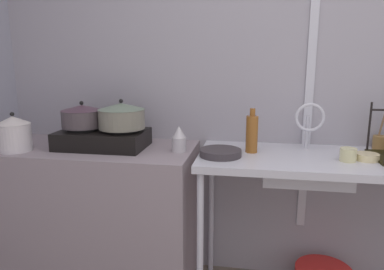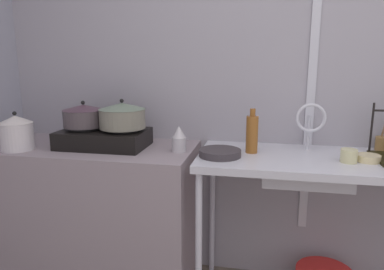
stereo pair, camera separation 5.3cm
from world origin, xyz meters
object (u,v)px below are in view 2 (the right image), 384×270
object	(u,v)px
pot_on_right_burner	(122,115)
bottle_by_sink	(252,134)
cup_by_rack	(349,156)
pot_on_left_burner	(84,116)
frying_pan	(220,153)
stove	(104,138)
faucet	(311,120)
pot_beside_stove	(16,133)
percolator	(179,139)
sink_basin	(305,169)
small_bowl_on_drainboard	(368,158)
utensil_jar	(382,143)

from	to	relation	value
pot_on_right_burner	bottle_by_sink	world-z (taller)	pot_on_right_burner
pot_on_right_burner	bottle_by_sink	distance (m)	0.76
cup_by_rack	bottle_by_sink	bearing A→B (deg)	168.61
pot_on_left_burner	frying_pan	xyz separation A→B (m)	(0.84, -0.08, -0.17)
pot_on_left_burner	stove	bearing A→B (deg)	0.00
pot_on_right_burner	cup_by_rack	bearing A→B (deg)	-2.91
pot_on_left_burner	frying_pan	world-z (taller)	pot_on_left_burner
faucet	frying_pan	bearing A→B (deg)	-157.26
bottle_by_sink	pot_beside_stove	bearing A→B (deg)	-171.57
percolator	sink_basin	world-z (taller)	percolator
cup_by_rack	stove	bearing A→B (deg)	177.35
pot_on_right_burner	stove	bearing A→B (deg)	180.00
percolator	pot_beside_stove	bearing A→B (deg)	-171.42
pot_on_right_burner	faucet	world-z (taller)	pot_on_right_burner
percolator	faucet	world-z (taller)	faucet
pot_on_right_burner	sink_basin	size ratio (longest dim) A/B	0.60
pot_beside_stove	sink_basin	size ratio (longest dim) A/B	0.50
faucet	percolator	bearing A→B (deg)	-168.59
percolator	frying_pan	distance (m)	0.26
stove	percolator	size ratio (longest dim) A/B	3.45
stove	percolator	xyz separation A→B (m)	(0.47, -0.02, 0.02)
stove	percolator	bearing A→B (deg)	-2.62
percolator	bottle_by_sink	bearing A→B (deg)	8.07
faucet	frying_pan	xyz separation A→B (m)	(-0.49, -0.21, -0.17)
percolator	sink_basin	distance (m)	0.72
pot_on_right_burner	frying_pan	world-z (taller)	pot_on_right_burner
cup_by_rack	pot_on_right_burner	bearing A→B (deg)	177.09
pot_on_right_burner	pot_beside_stove	distance (m)	0.62
pot_on_right_burner	percolator	bearing A→B (deg)	-3.55
cup_by_rack	frying_pan	bearing A→B (deg)	-178.73
faucet	small_bowl_on_drainboard	world-z (taller)	faucet
percolator	stove	bearing A→B (deg)	177.38
faucet	small_bowl_on_drainboard	distance (m)	0.36
small_bowl_on_drainboard	bottle_by_sink	world-z (taller)	bottle_by_sink
stove	pot_beside_stove	bearing A→B (deg)	-160.77
stove	faucet	distance (m)	1.22
stove	frying_pan	xyz separation A→B (m)	(0.72, -0.08, -0.04)
stove	faucet	bearing A→B (deg)	5.98
pot_on_left_burner	bottle_by_sink	distance (m)	1.01
bottle_by_sink	small_bowl_on_drainboard	bearing A→B (deg)	-6.11
stove	pot_on_left_burner	size ratio (longest dim) A/B	2.09
pot_on_left_burner	bottle_by_sink	size ratio (longest dim) A/B	0.98
pot_beside_stove	cup_by_rack	xyz separation A→B (m)	(1.85, 0.10, -0.07)
percolator	bottle_by_sink	size ratio (longest dim) A/B	0.59
stove	pot_on_right_burner	bearing A→B (deg)	0.00
sink_basin	utensil_jar	distance (m)	0.53
pot_beside_stove	bottle_by_sink	world-z (taller)	bottle_by_sink
utensil_jar	small_bowl_on_drainboard	bearing A→B (deg)	-118.36
bottle_by_sink	utensil_jar	bearing A→B (deg)	15.05
pot_on_right_burner	pot_on_left_burner	bearing A→B (deg)	180.00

